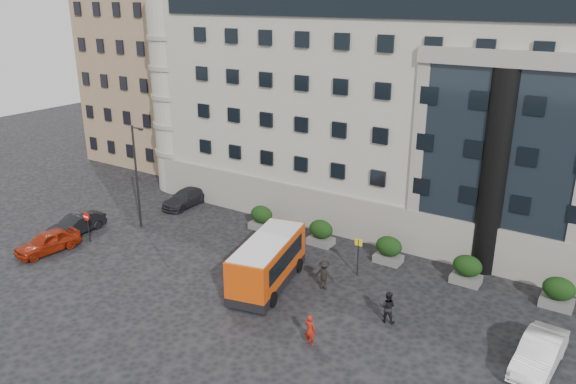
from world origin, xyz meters
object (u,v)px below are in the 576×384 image
object	(u,v)px
hedge_e	(558,292)
bus_stop_sign	(358,251)
street_lamp	(137,173)
parked_car_b	(76,224)
parked_car_d	(195,179)
hedge_b	(321,232)
hedge_a	(262,217)
parked_car_c	(186,198)
no_entry_sign	(87,221)
pedestrian_a	(310,330)
pedestrian_c	(324,275)
pedestrian_b	(388,307)
parked_car_a	(48,242)
white_taxi	(539,353)
hedge_d	(467,269)
hedge_c	(389,249)
red_truck	(204,157)
minibus	(268,261)

from	to	relation	value
hedge_e	bus_stop_sign	distance (m)	11.67
street_lamp	parked_car_b	world-z (taller)	street_lamp
street_lamp	parked_car_d	xyz separation A→B (m)	(-3.06, 9.56, -3.66)
parked_car_b	street_lamp	bearing A→B (deg)	47.13
hedge_b	hedge_e	size ratio (longest dim) A/B	1.00
hedge_a	parked_car_c	distance (m)	8.33
hedge_e	parked_car_d	world-z (taller)	hedge_e
street_lamp	no_entry_sign	xyz separation A→B (m)	(-1.06, -4.04, -2.72)
pedestrian_a	pedestrian_c	bearing A→B (deg)	-64.94
parked_car_c	pedestrian_b	xyz separation A→B (m)	(21.60, -7.29, 0.23)
parked_car_a	parked_car_b	size ratio (longest dim) A/B	0.99
hedge_a	parked_car_b	world-z (taller)	hedge_a
street_lamp	hedge_a	bearing A→B (deg)	31.16
bus_stop_sign	white_taxi	size ratio (longest dim) A/B	0.53
parked_car_d	white_taxi	xyz separation A→B (m)	(31.96, -11.25, 0.08)
hedge_d	parked_car_b	size ratio (longest dim) A/B	0.41
hedge_c	red_truck	world-z (taller)	red_truck
parked_car_d	street_lamp	bearing A→B (deg)	-63.63
red_truck	parked_car_b	xyz separation A→B (m)	(2.49, -17.26, -0.70)
hedge_c	hedge_a	bearing A→B (deg)	180.00
minibus	hedge_a	bearing A→B (deg)	115.19
hedge_a	white_taxi	world-z (taller)	hedge_a
parked_car_b	no_entry_sign	bearing A→B (deg)	-15.29
street_lamp	white_taxi	xyz separation A→B (m)	(28.91, -1.69, -3.58)
hedge_d	pedestrian_a	distance (m)	11.88
parked_car_d	pedestrian_c	xyz separation A→B (m)	(19.54, -10.19, 0.22)
hedge_c	bus_stop_sign	xyz separation A→B (m)	(-0.90, -2.80, 0.80)
parked_car_a	white_taxi	size ratio (longest dim) A/B	0.92
hedge_a	minibus	size ratio (longest dim) A/B	0.25
hedge_d	parked_car_d	xyz separation A→B (m)	(-26.59, 4.76, -0.22)
white_taxi	bus_stop_sign	bearing A→B (deg)	166.39
hedge_c	pedestrian_c	size ratio (longest dim) A/B	0.99
red_truck	parked_car_d	xyz separation A→B (m)	(2.58, -4.18, -0.72)
no_entry_sign	parked_car_b	world-z (taller)	no_entry_sign
hedge_a	white_taxi	bearing A→B (deg)	-17.19
hedge_b	hedge_d	bearing A→B (deg)	0.00
hedge_e	pedestrian_a	bearing A→B (deg)	-132.55
hedge_d	parked_car_b	world-z (taller)	hedge_d
hedge_e	parked_car_d	xyz separation A→B (m)	(-31.79, 4.76, -0.22)
hedge_d	red_truck	bearing A→B (deg)	162.95
minibus	white_taxi	world-z (taller)	minibus
parked_car_d	pedestrian_b	size ratio (longest dim) A/B	2.79
hedge_a	pedestrian_b	bearing A→B (deg)	-26.97
parked_car_c	pedestrian_c	distance (m)	17.89
hedge_b	pedestrian_a	world-z (taller)	hedge_b
hedge_b	white_taxi	xyz separation A→B (m)	(15.77, -6.49, -0.14)
hedge_e	pedestrian_b	world-z (taller)	hedge_e
red_truck	pedestrian_b	size ratio (longest dim) A/B	3.02
hedge_a	white_taxi	size ratio (longest dim) A/B	0.38
minibus	red_truck	world-z (taller)	minibus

